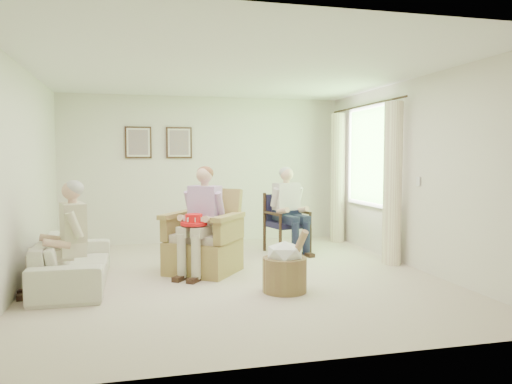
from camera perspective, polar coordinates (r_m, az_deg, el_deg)
floor at (r=6.48m, az=-2.44°, el=-9.62°), size 5.50×5.50×0.00m
back_wall at (r=9.01m, az=-5.92°, el=2.55°), size 5.00×0.04×2.60m
front_wall at (r=3.65m, az=6.06°, el=0.44°), size 5.00×0.04×2.60m
left_wall at (r=6.30m, az=-25.36°, el=1.57°), size 0.04×5.50×2.60m
right_wall at (r=7.22m, az=17.38°, el=2.03°), size 0.04×5.50×2.60m
ceiling at (r=6.39m, az=-2.51°, el=13.68°), size 5.00×5.50×0.02m
window at (r=8.25m, az=12.88°, el=4.31°), size 0.13×2.50×1.63m
curtain_left at (r=7.33m, az=15.33°, el=0.92°), size 0.34×0.34×2.30m
curtain_right at (r=9.09m, az=9.31°, el=1.58°), size 0.34×0.34×2.30m
framed_print_left at (r=8.89m, az=-13.31°, el=5.54°), size 0.45×0.05×0.55m
framed_print_right at (r=8.92m, az=-8.79°, el=5.59°), size 0.45×0.05×0.55m
wicker_armchair at (r=6.69m, az=-6.09°, el=-6.15°), size 0.86×0.85×1.10m
wood_armchair at (r=8.10m, az=3.40°, el=-3.24°), size 0.60×0.56×0.92m
sofa at (r=6.40m, az=-20.11°, el=-7.46°), size 1.93×0.75×0.56m
person_wicker at (r=6.48m, az=-5.95°, el=-2.33°), size 0.40×0.62×1.38m
person_dark at (r=7.93m, az=3.74°, el=-1.40°), size 0.40×0.63×1.34m
person_sofa at (r=5.97m, az=-20.58°, el=-4.24°), size 0.42×0.62×1.24m
red_hat at (r=6.32m, az=-7.11°, el=-3.30°), size 0.34×0.34×0.14m
hatbox at (r=5.72m, az=3.33°, el=-8.51°), size 0.53×0.53×0.74m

